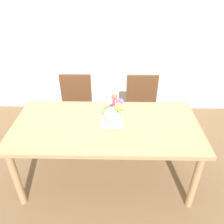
# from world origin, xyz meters

# --- Properties ---
(ground_plane) EXTENTS (12.00, 12.00, 0.00)m
(ground_plane) POSITION_xyz_m (0.00, 0.00, 0.00)
(ground_plane) COLOR brown
(back_wall) EXTENTS (7.00, 0.10, 2.80)m
(back_wall) POSITION_xyz_m (0.00, 1.60, 1.40)
(back_wall) COLOR silver
(back_wall) RESTS_ON ground_plane
(dining_table) EXTENTS (1.88, 0.90, 0.75)m
(dining_table) POSITION_xyz_m (0.00, 0.00, 0.67)
(dining_table) COLOR tan
(dining_table) RESTS_ON ground_plane
(chair_left) EXTENTS (0.42, 0.42, 0.90)m
(chair_left) POSITION_xyz_m (-0.45, 0.79, 0.52)
(chair_left) COLOR brown
(chair_left) RESTS_ON ground_plane
(chair_right) EXTENTS (0.42, 0.42, 0.90)m
(chair_right) POSITION_xyz_m (0.45, 0.79, 0.52)
(chair_right) COLOR brown
(chair_right) RESTS_ON ground_plane
(placemat) EXTENTS (0.24, 0.24, 0.01)m
(placemat) POSITION_xyz_m (0.06, 0.04, 0.75)
(placemat) COLOR beige
(placemat) RESTS_ON dining_table
(flower_vase) EXTENTS (0.25, 0.22, 0.28)m
(flower_vase) POSITION_xyz_m (0.07, 0.05, 0.87)
(flower_vase) COLOR silver
(flower_vase) RESTS_ON placemat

